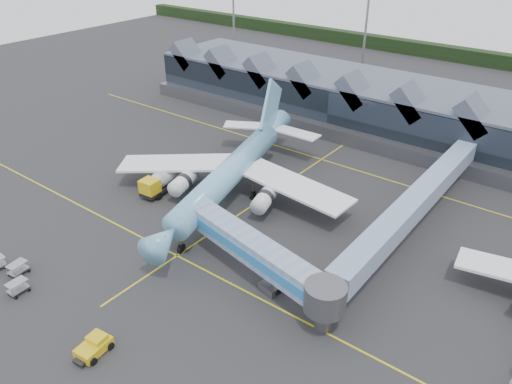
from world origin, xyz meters
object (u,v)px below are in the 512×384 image
Objects in this scene: main_airliner at (233,170)px; fuel_truck at (167,177)px; jet_bridge at (265,258)px; pushback_tug at (94,346)px.

fuel_truck is (-9.59, -4.87, -2.24)m from main_airliner.
main_airliner reaches higher than fuel_truck.
main_airliner is 1.72× the size of jet_bridge.
jet_bridge is at bearing 61.40° from pushback_tug.
jet_bridge is 6.16× the size of pushback_tug.
main_airliner is 10.60× the size of pushback_tug.
pushback_tug is (19.15, -28.46, -1.19)m from fuel_truck.
fuel_truck is (-26.62, 9.84, -2.05)m from jet_bridge.
jet_bridge reaches higher than pushback_tug.
fuel_truck is at bearing 170.95° from jet_bridge.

